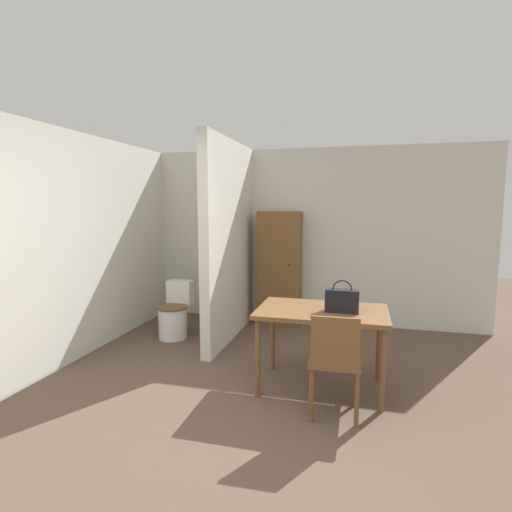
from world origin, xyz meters
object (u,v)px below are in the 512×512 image
(toilet, at_px, (175,314))
(handbag, at_px, (342,300))
(dining_table, at_px, (322,318))
(wooden_cabinet, at_px, (280,268))
(wooden_chair, at_px, (335,359))

(toilet, height_order, handbag, handbag)
(dining_table, bearing_deg, toilet, 152.90)
(dining_table, bearing_deg, handbag, -13.59)
(dining_table, distance_m, wooden_cabinet, 2.08)
(dining_table, distance_m, wooden_chair, 0.55)
(wooden_chair, distance_m, handbag, 0.59)
(wooden_chair, bearing_deg, toilet, 142.89)
(handbag, bearing_deg, wooden_cabinet, 115.97)
(wooden_cabinet, bearing_deg, toilet, -142.98)
(dining_table, height_order, handbag, handbag)
(wooden_chair, distance_m, toilet, 2.63)
(wooden_chair, bearing_deg, dining_table, 105.34)
(wooden_chair, xyz_separation_m, handbag, (0.02, 0.45, 0.37))
(toilet, distance_m, handbag, 2.47)
(wooden_chair, relative_size, wooden_cabinet, 0.54)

